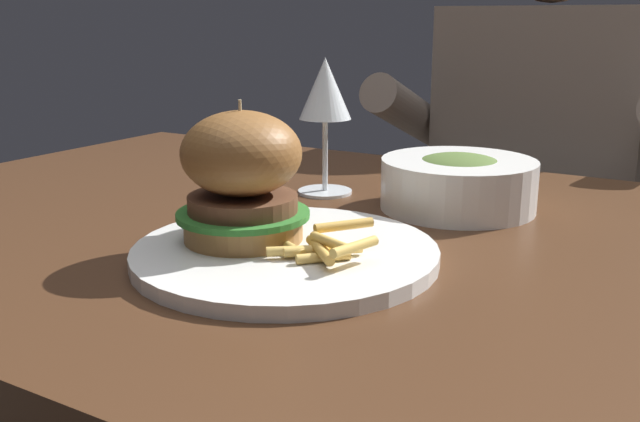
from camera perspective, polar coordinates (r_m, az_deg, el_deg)
The scene contains 7 objects.
dining_table at distance 0.77m, azimuth 6.63°, elevation -8.33°, with size 1.42×0.81×0.74m.
main_plate at distance 0.67m, azimuth -2.78°, elevation -3.41°, with size 0.29×0.29×0.01m, color white.
burger_sandwich at distance 0.68m, azimuth -6.26°, elevation 2.78°, with size 0.13×0.13×0.13m.
fries_pile at distance 0.63m, azimuth 0.23°, elevation -2.88°, with size 0.10×0.09×0.03m.
wine_glass at distance 0.91m, azimuth 0.42°, elevation 9.26°, with size 0.07×0.07×0.17m.
soup_bowl at distance 0.86m, azimuth 10.99°, elevation 2.28°, with size 0.18×0.18×0.07m.
diner_person at distance 1.42m, azimuth 16.62°, elevation -1.62°, with size 0.51×0.36×1.18m.
Camera 1 is at (0.28, -0.65, 0.96)m, focal length 40.00 mm.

